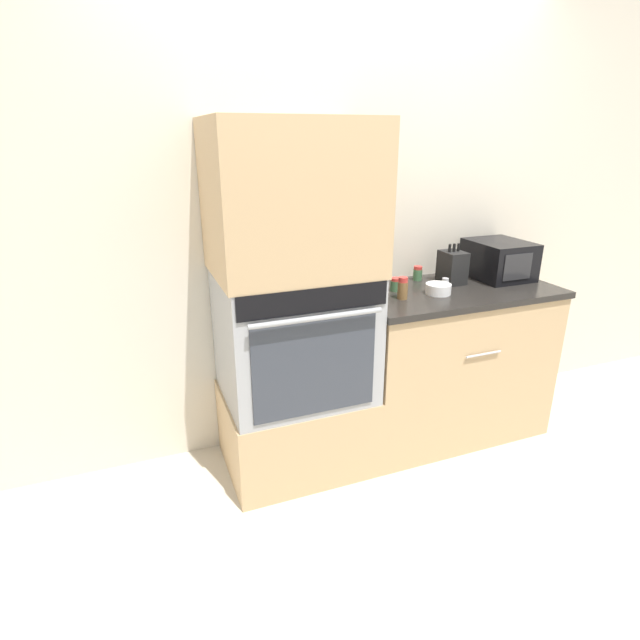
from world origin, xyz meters
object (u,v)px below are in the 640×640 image
Objects in this scene: bowl at (438,289)px; condiment_jar_near at (418,273)px; condiment_jar_mid at (403,288)px; wall_oven at (295,335)px; condiment_jar_back at (396,285)px; microwave at (499,260)px; knife_block at (452,267)px; condiment_jar_far at (445,284)px.

condiment_jar_near is (0.04, 0.28, 0.01)m from bowl.
condiment_jar_mid reaches higher than condiment_jar_near.
bowl is at bearing -4.16° from wall_oven.
condiment_jar_near is 0.27m from condiment_jar_back.
knife_block is (-0.33, 0.00, -0.02)m from microwave.
condiment_jar_near is at bearing 14.52° from wall_oven.
bowl is at bearing -98.50° from condiment_jar_near.
condiment_jar_mid is 1.89× the size of condiment_jar_far.
condiment_jar_mid is (-0.42, -0.16, -0.04)m from knife_block.
bowl is 0.11m from condiment_jar_far.
bowl is 0.23m from condiment_jar_back.
knife_block is at bearing 21.05° from condiment_jar_mid.
condiment_jar_mid is (0.58, -0.07, 0.20)m from wall_oven.
condiment_jar_far is (0.05, -0.21, -0.01)m from condiment_jar_near.
condiment_jar_mid is 1.58× the size of condiment_jar_back.
bowl is at bearing -35.00° from condiment_jar_back.
condiment_jar_back is (-0.38, -0.02, -0.06)m from knife_block.
wall_oven is 5.33× the size of bowl.
microwave is 0.45m from condiment_jar_far.
bowl is at bearing -141.25° from knife_block.
condiment_jar_near is at bearing 81.50° from bowl.
bowl is (-0.19, -0.15, -0.07)m from knife_block.
wall_oven reaches higher than condiment_jar_back.
condiment_jar_back is (-0.19, 0.13, 0.01)m from bowl.
wall_oven reaches higher than condiment_jar_mid.
wall_oven is at bearing -174.50° from knife_block.
condiment_jar_back reaches higher than bowl.
knife_block is at bearing 5.50° from wall_oven.
condiment_jar_back is (-0.23, -0.15, -0.00)m from condiment_jar_near.
condiment_jar_far is 0.29m from condiment_jar_back.
condiment_jar_mid is (-0.27, -0.28, 0.02)m from condiment_jar_near.
wall_oven is 1.03m from knife_block.
condiment_jar_mid reaches higher than bowl.
wall_oven is 2.01× the size of microwave.
wall_oven is 0.65m from condiment_jar_back.
wall_oven is 11.81× the size of condiment_jar_far.
wall_oven is 8.74× the size of condiment_jar_near.
knife_block is (1.00, 0.10, 0.24)m from wall_oven.
microwave is at bearing 4.05° from wall_oven.
condiment_jar_far is at bearing 36.45° from bowl.
bowl is 0.23m from condiment_jar_mid.
microwave is 0.50m from condiment_jar_near.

